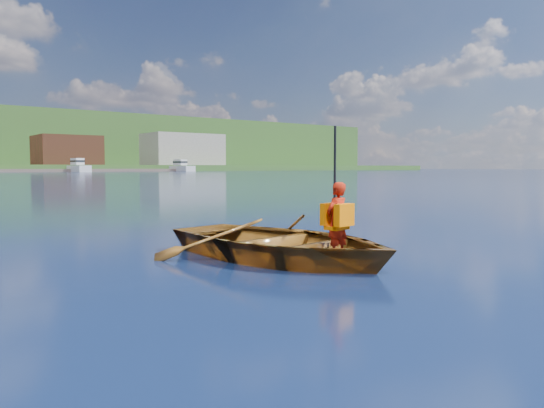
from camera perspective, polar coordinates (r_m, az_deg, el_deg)
ground at (r=6.44m, az=-0.97°, el=-8.01°), size 600.00×600.00×0.00m
rowboat at (r=7.72m, az=0.88°, el=-4.18°), size 3.31×4.20×0.78m
child_paddler at (r=7.22m, az=7.00°, el=-1.63°), size 0.42×0.39×1.80m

